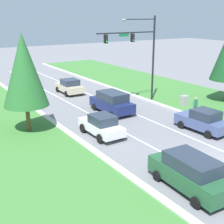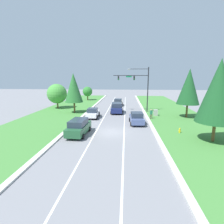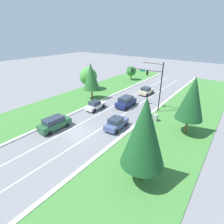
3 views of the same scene
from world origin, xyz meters
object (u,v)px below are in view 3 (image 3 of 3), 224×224
(forest_suv, at_px, (54,123))
(champagne_sedan, at_px, (146,91))
(fire_hydrant, at_px, (131,153))
(oak_far_left_tree, at_px, (131,71))
(utility_cabinet, at_px, (155,118))
(white_sedan, at_px, (95,105))
(conifer_near_right_tree, at_px, (192,98))
(slate_blue_sedan, at_px, (116,123))
(oak_near_left_tree, at_px, (88,76))
(traffic_signal_mast, at_px, (151,79))
(conifer_far_right_tree, at_px, (144,132))
(navy_suv, at_px, (126,102))
(pedestrian, at_px, (142,119))
(conifer_mid_left_tree, at_px, (91,76))

(forest_suv, relative_size, champagne_sedan, 1.15)
(fire_hydrant, xyz_separation_m, oak_far_left_tree, (-18.25, 30.70, 2.34))
(utility_cabinet, bearing_deg, forest_suv, -134.14)
(white_sedan, height_order, conifer_near_right_tree, conifer_near_right_tree)
(slate_blue_sedan, relative_size, oak_near_left_tree, 0.81)
(forest_suv, distance_m, utility_cabinet, 15.83)
(champagne_sedan, bearing_deg, traffic_signal_mast, -58.85)
(forest_suv, distance_m, conifer_far_right_tree, 15.72)
(navy_suv, height_order, conifer_far_right_tree, conifer_far_right_tree)
(white_sedan, bearing_deg, conifer_far_right_tree, -35.41)
(forest_suv, height_order, champagne_sedan, forest_suv)
(traffic_signal_mast, distance_m, navy_suv, 6.51)
(conifer_far_right_tree, bearing_deg, conifer_near_right_tree, 84.71)
(utility_cabinet, bearing_deg, white_sedan, -168.45)
(conifer_near_right_tree, distance_m, conifer_far_right_tree, 11.74)
(navy_suv, relative_size, oak_far_left_tree, 1.18)
(traffic_signal_mast, xyz_separation_m, champagne_sedan, (-4.35, 7.58, -4.92))
(white_sedan, height_order, utility_cabinet, white_sedan)
(traffic_signal_mast, xyz_separation_m, conifer_near_right_tree, (8.00, -4.71, -0.45))
(navy_suv, xyz_separation_m, slate_blue_sedan, (3.39, -8.07, -0.14))
(slate_blue_sedan, xyz_separation_m, fire_hydrant, (5.06, -4.20, -0.52))
(utility_cabinet, distance_m, pedestrian, 2.79)
(navy_suv, relative_size, slate_blue_sedan, 1.10)
(pedestrian, relative_size, oak_near_left_tree, 0.31)
(traffic_signal_mast, relative_size, oak_near_left_tree, 1.61)
(fire_hydrant, relative_size, oak_far_left_tree, 0.17)
(forest_suv, xyz_separation_m, white_sedan, (-0.00, 9.10, -0.12))
(utility_cabinet, xyz_separation_m, pedestrian, (-1.17, -2.51, 0.36))
(utility_cabinet, distance_m, fire_hydrant, 10.02)
(pedestrian, distance_m, oak_near_left_tree, 21.38)
(navy_suv, distance_m, pedestrian, 7.69)
(navy_suv, relative_size, champagne_sedan, 1.13)
(conifer_far_right_tree, bearing_deg, oak_far_left_tree, 122.07)
(utility_cabinet, xyz_separation_m, oak_far_left_tree, (-16.94, 20.77, 2.10))
(navy_suv, height_order, conifer_mid_left_tree, conifer_mid_left_tree)
(traffic_signal_mast, height_order, conifer_mid_left_tree, traffic_signal_mast)
(champagne_sedan, xyz_separation_m, conifer_mid_left_tree, (-8.11, -9.65, 4.05))
(utility_cabinet, relative_size, pedestrian, 0.68)
(traffic_signal_mast, bearing_deg, pedestrian, -74.24)
(slate_blue_sedan, bearing_deg, traffic_signal_mast, 82.12)
(pedestrian, height_order, fire_hydrant, pedestrian)
(champagne_sedan, distance_m, fire_hydrant, 22.94)
(conifer_near_right_tree, relative_size, oak_near_left_tree, 1.52)
(utility_cabinet, bearing_deg, conifer_far_right_tree, -72.48)
(champagne_sedan, relative_size, fire_hydrant, 6.12)
(traffic_signal_mast, xyz_separation_m, conifer_far_right_tree, (6.92, -16.39, -0.32))
(utility_cabinet, distance_m, conifer_far_right_tree, 14.12)
(oak_far_left_tree, bearing_deg, slate_blue_sedan, -63.55)
(champagne_sedan, bearing_deg, utility_cabinet, -55.99)
(traffic_signal_mast, relative_size, oak_far_left_tree, 2.13)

